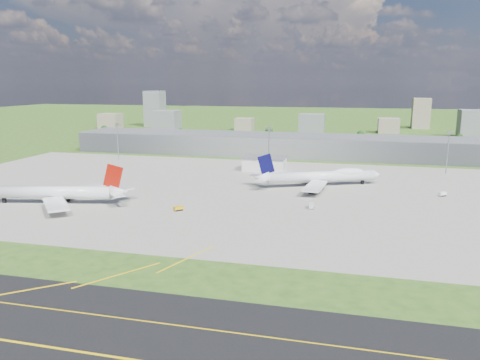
% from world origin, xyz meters
% --- Properties ---
extents(ground, '(1400.00, 1400.00, 0.00)m').
position_xyz_m(ground, '(0.00, 150.00, 0.00)').
color(ground, '#2C4E18').
rests_on(ground, ground).
extents(taxiway, '(1400.00, 60.00, 0.06)m').
position_xyz_m(taxiway, '(0.00, -110.00, 0.03)').
color(taxiway, black).
rests_on(taxiway, ground).
extents(apron, '(360.00, 190.00, 0.08)m').
position_xyz_m(apron, '(10.00, 40.00, 0.04)').
color(apron, gray).
rests_on(apron, ground).
extents(terminal, '(300.00, 42.00, 15.00)m').
position_xyz_m(terminal, '(0.00, 165.00, 7.50)').
color(terminal, slate).
rests_on(terminal, ground).
extents(ops_building, '(26.00, 16.00, 8.00)m').
position_xyz_m(ops_building, '(10.00, 100.00, 4.00)').
color(ops_building, silver).
rests_on(ops_building, ground).
extents(mast_west, '(3.50, 2.00, 25.90)m').
position_xyz_m(mast_west, '(-100.00, 115.00, 17.71)').
color(mast_west, gray).
rests_on(mast_west, ground).
extents(mast_center, '(3.50, 2.00, 25.90)m').
position_xyz_m(mast_center, '(10.00, 115.00, 17.71)').
color(mast_center, gray).
rests_on(mast_center, ground).
extents(mast_east, '(3.50, 2.00, 25.90)m').
position_xyz_m(mast_east, '(120.00, 115.00, 17.71)').
color(mast_east, gray).
rests_on(mast_east, ground).
extents(airliner_red_twin, '(68.70, 52.84, 18.96)m').
position_xyz_m(airliner_red_twin, '(-67.16, -4.82, 5.05)').
color(airliner_red_twin, silver).
rests_on(airliner_red_twin, ground).
extents(airliner_blue_quad, '(67.15, 50.99, 18.55)m').
position_xyz_m(airliner_blue_quad, '(48.54, 62.10, 5.16)').
color(airliner_blue_quad, silver).
rests_on(airliner_blue_quad, ground).
extents(tug_yellow, '(4.38, 4.37, 1.92)m').
position_xyz_m(tug_yellow, '(-8.27, -2.69, 0.99)').
color(tug_yellow, '#EFAD0E').
rests_on(tug_yellow, ground).
extents(van_white_near, '(2.21, 4.54, 2.31)m').
position_xyz_m(van_white_near, '(47.78, 14.94, 1.17)').
color(van_white_near, silver).
rests_on(van_white_near, ground).
extents(van_white_far, '(4.31, 3.87, 2.12)m').
position_xyz_m(van_white_far, '(108.11, 52.94, 1.08)').
color(van_white_far, white).
rests_on(van_white_far, ground).
extents(bldg_far_w, '(24.00, 20.00, 18.00)m').
position_xyz_m(bldg_far_w, '(-220.00, 320.00, 9.00)').
color(bldg_far_w, gray).
rests_on(bldg_far_w, ground).
extents(bldg_w, '(28.00, 22.00, 24.00)m').
position_xyz_m(bldg_w, '(-140.00, 300.00, 12.00)').
color(bldg_w, slate).
rests_on(bldg_w, ground).
extents(bldg_cw, '(20.00, 18.00, 14.00)m').
position_xyz_m(bldg_cw, '(-60.00, 340.00, 7.00)').
color(bldg_cw, gray).
rests_on(bldg_cw, ground).
extents(bldg_c, '(26.00, 20.00, 22.00)m').
position_xyz_m(bldg_c, '(20.00, 310.00, 11.00)').
color(bldg_c, slate).
rests_on(bldg_c, ground).
extents(bldg_ce, '(22.00, 24.00, 16.00)m').
position_xyz_m(bldg_ce, '(100.00, 350.00, 8.00)').
color(bldg_ce, gray).
rests_on(bldg_ce, ground).
extents(bldg_e, '(30.00, 22.00, 28.00)m').
position_xyz_m(bldg_e, '(180.00, 320.00, 14.00)').
color(bldg_e, slate).
rests_on(bldg_e, ground).
extents(bldg_tall_w, '(22.00, 20.00, 44.00)m').
position_xyz_m(bldg_tall_w, '(-180.00, 360.00, 22.00)').
color(bldg_tall_w, slate).
rests_on(bldg_tall_w, ground).
extents(bldg_tall_e, '(20.00, 18.00, 36.00)m').
position_xyz_m(bldg_tall_e, '(140.00, 410.00, 18.00)').
color(bldg_tall_e, gray).
rests_on(bldg_tall_e, ground).
extents(tree_far_w, '(7.20, 7.20, 8.80)m').
position_xyz_m(tree_far_w, '(-200.00, 270.00, 5.18)').
color(tree_far_w, '#382314').
rests_on(tree_far_w, ground).
extents(tree_w, '(6.75, 6.75, 8.25)m').
position_xyz_m(tree_w, '(-110.00, 265.00, 4.86)').
color(tree_w, '#382314').
rests_on(tree_w, ground).
extents(tree_c, '(8.10, 8.10, 9.90)m').
position_xyz_m(tree_c, '(-20.00, 280.00, 5.84)').
color(tree_c, '#382314').
rests_on(tree_c, ground).
extents(tree_e, '(7.65, 7.65, 9.35)m').
position_xyz_m(tree_e, '(70.00, 275.00, 5.51)').
color(tree_e, '#382314').
rests_on(tree_e, ground).
extents(tree_far_e, '(6.30, 6.30, 7.70)m').
position_xyz_m(tree_far_e, '(160.00, 285.00, 4.53)').
color(tree_far_e, '#382314').
rests_on(tree_far_e, ground).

